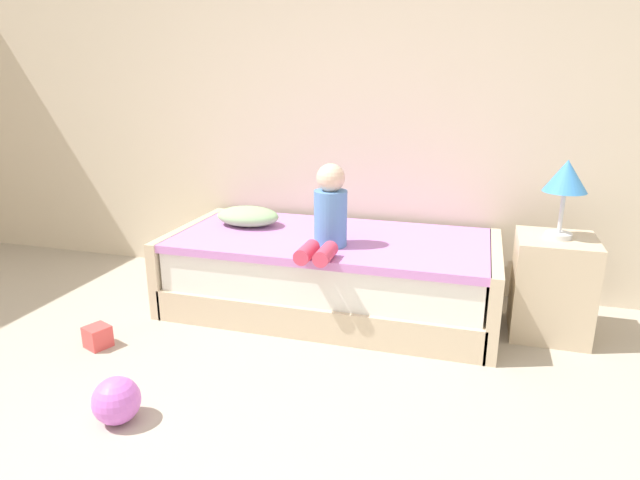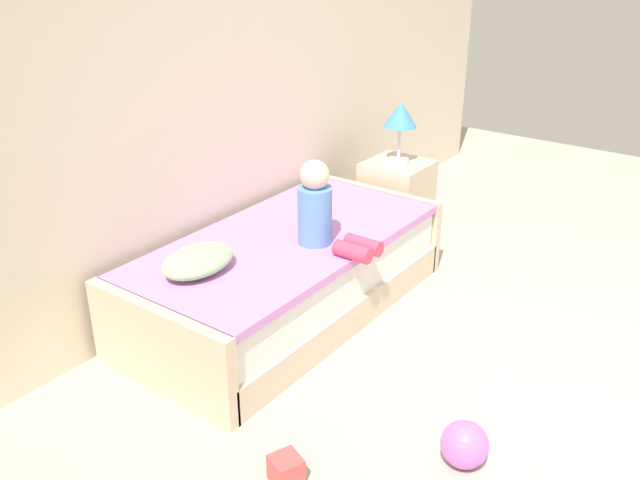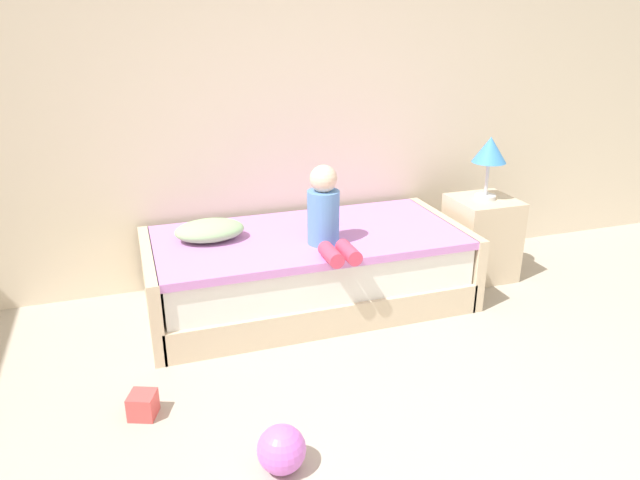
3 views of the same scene
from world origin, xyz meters
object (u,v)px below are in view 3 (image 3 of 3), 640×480
(pillow, at_px, (210,230))
(child_figure, at_px, (326,214))
(table_lamp, at_px, (490,153))
(nightstand, at_px, (481,238))
(bed, at_px, (308,269))
(toy_block, at_px, (143,405))
(toy_ball, at_px, (281,449))

(pillow, bearing_deg, child_figure, -26.20)
(table_lamp, bearing_deg, nightstand, 0.00)
(bed, height_order, pillow, pillow)
(nightstand, bearing_deg, toy_block, -159.57)
(bed, bearing_deg, child_figure, -78.80)
(child_figure, bearing_deg, bed, 101.20)
(child_figure, xyz_separation_m, toy_ball, (-0.63, -1.24, -0.60))
(bed, relative_size, toy_block, 16.82)
(nightstand, xyz_separation_m, table_lamp, (0.00, 0.00, 0.64))
(pillow, height_order, toy_ball, pillow)
(child_figure, bearing_deg, toy_ball, -116.95)
(pillow, bearing_deg, toy_block, -117.20)
(child_figure, height_order, pillow, child_figure)
(bed, relative_size, table_lamp, 4.69)
(child_figure, relative_size, toy_ball, 2.38)
(bed, distance_m, toy_ball, 1.59)
(bed, height_order, child_figure, child_figure)
(table_lamp, relative_size, toy_block, 3.59)
(bed, height_order, toy_block, bed)
(bed, bearing_deg, pillow, 170.87)
(child_figure, bearing_deg, pillow, 153.80)
(table_lamp, distance_m, pillow, 2.01)
(nightstand, height_order, child_figure, child_figure)
(nightstand, bearing_deg, bed, -178.91)
(bed, height_order, toy_ball, bed)
(nightstand, bearing_deg, table_lamp, 0.00)
(nightstand, distance_m, child_figure, 1.39)
(bed, xyz_separation_m, pillow, (-0.62, 0.10, 0.32))
(nightstand, xyz_separation_m, toy_block, (-2.49, -0.93, -0.24))
(bed, bearing_deg, toy_block, -141.60)
(pillow, distance_m, toy_block, 1.23)
(table_lamp, bearing_deg, bed, -178.91)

